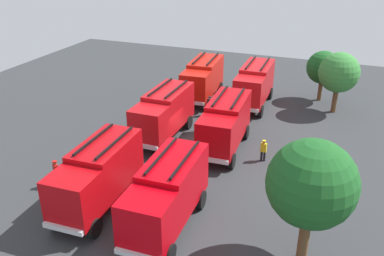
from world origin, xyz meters
The scene contains 15 objects.
ground_plane centered at (0.00, 0.00, 0.00)m, with size 56.00×56.00×0.00m, color #2D3033.
fire_truck_0 centered at (-9.58, -2.60, 2.15)m, with size 7.35×3.16×3.88m.
fire_truck_1 centered at (-0.41, -2.55, 2.15)m, with size 7.21×2.78×3.88m.
fire_truck_2 centered at (9.33, -2.23, 2.15)m, with size 7.28×2.97×3.88m.
fire_truck_3 centered at (-9.81, 2.46, 2.15)m, with size 7.27×2.92×3.88m.
fire_truck_4 centered at (-0.24, 2.52, 2.15)m, with size 7.32×3.06×3.88m.
fire_truck_5 centered at (9.69, 2.31, 2.15)m, with size 7.27×2.92×3.88m.
firefighter_0 centered at (8.55, -5.95, 1.03)m, with size 0.43×0.48×1.82m.
firefighter_1 centered at (-4.94, 2.69, 0.89)m, with size 0.38×0.48×1.61m.
firefighter_2 centered at (0.52, 5.64, 0.89)m, with size 0.26×0.43×1.61m.
firefighter_3 centered at (-5.88, -0.60, 1.00)m, with size 0.44×0.48×1.78m.
tree_0 centered at (-13.41, 8.18, 3.28)m, with size 3.15×3.15×4.88m.
tree_1 centered at (-10.77, 9.70, 3.72)m, with size 3.57×3.57×5.53m.
tree_2 centered at (9.64, 9.58, 4.39)m, with size 4.21×4.21×6.52m.
traffic_cone_0 centered at (-0.73, 0.39, 0.36)m, with size 0.50×0.50×0.72m, color #F2600C.
Camera 1 is at (26.41, 10.25, 14.63)m, focal length 38.54 mm.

